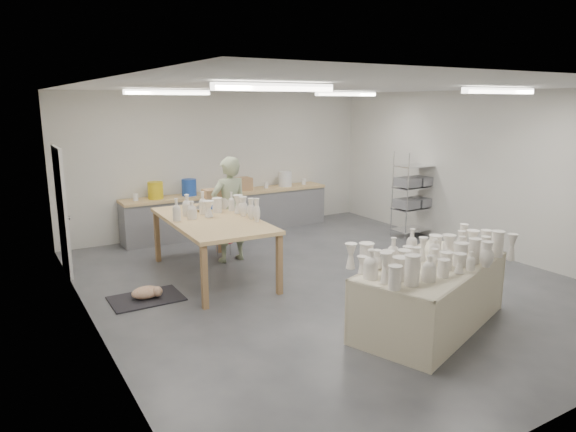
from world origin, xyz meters
TOP-DOWN VIEW (x-y plane):
  - room at (-0.11, 0.08)m, footprint 8.00×8.02m
  - back_counter at (-0.01, 3.68)m, footprint 4.60×0.60m
  - wire_shelf at (3.20, 1.40)m, footprint 0.88×0.48m
  - drying_table at (0.16, -1.99)m, footprint 2.54×1.86m
  - work_table at (-1.38, 1.31)m, footprint 1.39×2.64m
  - rug at (-2.68, 0.75)m, footprint 1.00×0.70m
  - cat at (-2.66, 0.73)m, footprint 0.43×0.32m
  - potter at (-0.86, 1.80)m, footprint 0.71×0.50m
  - red_stool at (-0.86, 2.07)m, footprint 0.40×0.40m

SIDE VIEW (x-z plane):
  - rug at x=-2.68m, z-range 0.00..0.02m
  - cat at x=-2.66m, z-range 0.02..0.20m
  - red_stool at x=-0.86m, z-range 0.12..0.44m
  - drying_table at x=0.16m, z-range -0.13..1.05m
  - back_counter at x=-0.01m, z-range -0.13..1.11m
  - wire_shelf at x=3.20m, z-range 0.02..1.82m
  - potter at x=-0.86m, z-range 0.00..1.87m
  - work_table at x=-1.38m, z-range 0.29..1.64m
  - room at x=-0.11m, z-range 0.56..3.56m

